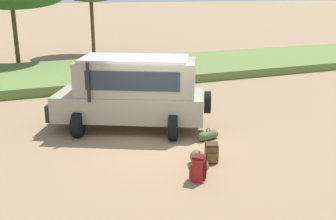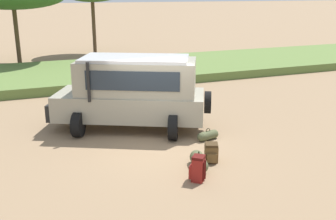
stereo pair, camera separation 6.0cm
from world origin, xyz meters
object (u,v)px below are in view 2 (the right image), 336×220
at_px(backpack_beside_front_wheel, 198,169).
at_px(duffel_bag_low_black_case, 208,135).
at_px(safari_vehicle, 133,91).
at_px(duffel_bag_soft_canvas, 199,161).
at_px(backpack_cluster_center, 211,153).

bearing_deg(backpack_beside_front_wheel, duffel_bag_low_black_case, 57.83).
distance_m(safari_vehicle, duffel_bag_low_black_case, 2.90).
bearing_deg(backpack_beside_front_wheel, duffel_bag_soft_canvas, 62.07).
distance_m(backpack_beside_front_wheel, duffel_bag_low_black_case, 2.85).
bearing_deg(duffel_bag_low_black_case, backpack_cluster_center, -114.04).
relative_size(backpack_cluster_center, duffel_bag_low_black_case, 0.68).
relative_size(duffel_bag_low_black_case, duffel_bag_soft_canvas, 0.80).
relative_size(safari_vehicle, backpack_cluster_center, 10.32).
bearing_deg(duffel_bag_low_black_case, backpack_beside_front_wheel, -122.17).
height_order(safari_vehicle, backpack_cluster_center, safari_vehicle).
xyz_separation_m(duffel_bag_low_black_case, duffel_bag_soft_canvas, (-1.17, -1.76, 0.05)).
distance_m(safari_vehicle, backpack_cluster_center, 3.76).
xyz_separation_m(backpack_beside_front_wheel, backpack_cluster_center, (0.85, 0.91, -0.07)).
xyz_separation_m(backpack_cluster_center, duffel_bag_low_black_case, (0.67, 1.50, -0.11)).
xyz_separation_m(safari_vehicle, duffel_bag_soft_canvas, (0.67, -3.68, -1.11)).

